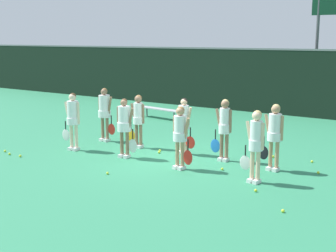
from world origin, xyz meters
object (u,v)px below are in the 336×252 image
object	(u,v)px
tennis_ball_11	(256,190)
player_0	(73,116)
player_2	(180,132)
tennis_ball_10	(107,173)
tennis_ball_3	(5,151)
tennis_ball_4	(283,211)
player_3	(256,140)
bench_courtside	(160,110)
player_4	(105,110)
player_5	(138,117)
tennis_ball_7	(20,156)
tennis_ball_0	(9,154)
tennis_ball_1	(273,156)
player_7	(224,125)
player_8	(275,131)
player_6	(184,122)
tennis_ball_6	(318,173)
player_1	(124,123)
tennis_ball_5	(222,169)
tennis_ball_9	(160,151)
tennis_ball_2	(159,152)
tennis_ball_8	(312,161)

from	to	relation	value
tennis_ball_11	player_0	bearing A→B (deg)	175.28
player_2	tennis_ball_10	distance (m)	2.11
tennis_ball_11	tennis_ball_3	bearing A→B (deg)	-173.68
tennis_ball_3	tennis_ball_10	xyz separation A→B (m)	(4.08, -0.01, 0.00)
tennis_ball_4	player_3	bearing A→B (deg)	130.81
bench_courtside	player_3	size ratio (longest dim) A/B	1.29
player_3	player_4	world-z (taller)	player_4
player_5	tennis_ball_7	distance (m)	3.64
tennis_ball_0	tennis_ball_1	size ratio (longest dim) A/B	0.97
player_7	player_8	xyz separation A→B (m)	(1.50, -0.13, 0.02)
player_0	player_6	distance (m)	3.36
tennis_ball_6	tennis_ball_10	xyz separation A→B (m)	(-4.32, -3.05, -0.00)
player_1	tennis_ball_5	xyz separation A→B (m)	(2.91, 0.40, -0.96)
tennis_ball_10	player_2	bearing A→B (deg)	49.88
tennis_ball_5	player_3	bearing A→B (deg)	-23.58
player_5	tennis_ball_0	bearing A→B (deg)	-136.12
tennis_ball_11	tennis_ball_4	bearing A→B (deg)	-41.62
tennis_ball_3	tennis_ball_5	size ratio (longest dim) A/B	0.97
player_1	tennis_ball_5	distance (m)	3.09
tennis_ball_4	tennis_ball_9	bearing A→B (deg)	151.34
bench_courtside	tennis_ball_4	world-z (taller)	bench_courtside
player_1	tennis_ball_6	bearing A→B (deg)	10.16
player_0	tennis_ball_0	xyz separation A→B (m)	(-1.10, -1.51, -1.00)
bench_courtside	player_8	distance (m)	8.37
player_7	tennis_ball_6	bearing A→B (deg)	1.94
player_3	tennis_ball_4	distance (m)	2.18
tennis_ball_6	player_8	bearing A→B (deg)	-162.01
player_6	tennis_ball_0	size ratio (longest dim) A/B	23.65
tennis_ball_10	tennis_ball_2	bearing A→B (deg)	94.49
tennis_ball_4	tennis_ball_2	bearing A→B (deg)	152.49
player_3	tennis_ball_6	distance (m)	2.12
tennis_ball_1	tennis_ball_10	distance (m)	4.80
tennis_ball_3	tennis_ball_11	distance (m)	7.74
player_1	tennis_ball_1	world-z (taller)	player_1
player_3	player_5	bearing A→B (deg)	171.30
tennis_ball_2	tennis_ball_8	world-z (taller)	tennis_ball_2
player_2	bench_courtside	bearing A→B (deg)	134.61
tennis_ball_3	tennis_ball_6	bearing A→B (deg)	19.89
player_4	tennis_ball_3	world-z (taller)	player_4
player_1	tennis_ball_11	distance (m)	4.50
player_6	tennis_ball_7	xyz separation A→B (m)	(-3.65, -2.98, -0.92)
tennis_ball_2	tennis_ball_4	size ratio (longest dim) A/B	1.03
player_0	tennis_ball_3	bearing A→B (deg)	-144.82
player_3	tennis_ball_5	world-z (taller)	player_3
bench_courtside	tennis_ball_2	world-z (taller)	bench_courtside
tennis_ball_6	bench_courtside	bearing A→B (deg)	151.54
bench_courtside	player_6	distance (m)	6.12
player_0	player_5	distance (m)	1.97
player_7	tennis_ball_11	size ratio (longest dim) A/B	25.03
tennis_ball_1	tennis_ball_6	size ratio (longest dim) A/B	1.04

